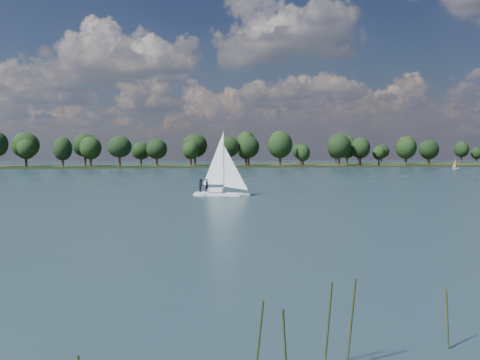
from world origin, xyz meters
The scene contains 7 objects.
ground centered at (0.00, 100.00, 0.00)m, with size 700.00×700.00×0.00m, color #233342.
far_shore centered at (0.00, 212.00, 0.00)m, with size 660.00×40.00×1.50m, color black.
far_shore_back centered at (160.00, 260.00, 0.00)m, with size 220.00×30.00×1.40m, color black.
sailboat centered at (4.26, 46.70, 2.53)m, with size 7.09×4.46×9.07m.
dinghy_orange centered at (117.13, 170.22, 0.94)m, with size 2.66×1.77×3.96m.
treeline centered at (-15.39, 208.34, 8.11)m, with size 562.81×74.05×18.00m.
reeds centered at (0.17, -10.13, 0.88)m, with size 61.21×11.67×2.23m.
Camera 1 is at (-5.67, -24.10, 5.55)m, focal length 40.00 mm.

